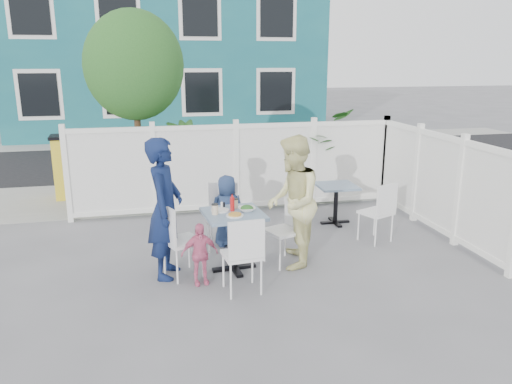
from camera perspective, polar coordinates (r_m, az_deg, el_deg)
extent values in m
plane|color=slate|center=(6.98, 0.58, -7.91)|extent=(80.00, 80.00, 0.00)
cube|color=gray|center=(10.52, -4.13, 0.02)|extent=(24.00, 2.60, 0.01)
cube|color=black|center=(14.10, -6.38, 3.81)|extent=(24.00, 5.00, 0.01)
cube|color=gray|center=(17.14, -7.55, 5.77)|extent=(24.00, 1.60, 0.01)
cube|color=#165B68|center=(20.28, -10.22, 15.58)|extent=(11.00, 6.00, 6.00)
cube|color=black|center=(17.38, -17.92, 10.61)|extent=(1.20, 0.04, 1.40)
cube|color=black|center=(17.49, -4.53, 11.30)|extent=(1.20, 0.04, 1.40)
cube|color=black|center=(17.40, -18.62, 18.83)|extent=(1.20, 0.04, 1.40)
cube|color=black|center=(17.51, -4.71, 19.49)|extent=(1.20, 0.04, 1.40)
cube|color=white|center=(9.00, -2.26, 2.82)|extent=(5.80, 0.04, 1.40)
cube|color=white|center=(8.88, -2.31, 7.50)|extent=(5.86, 0.08, 0.08)
cube|color=white|center=(9.19, -2.21, -1.81)|extent=(5.86, 0.08, 0.12)
cube|color=white|center=(8.40, 19.95, 1.04)|extent=(0.04, 3.60, 1.40)
cube|color=white|center=(8.27, 20.41, 6.02)|extent=(0.08, 3.66, 0.08)
cube|color=white|center=(8.61, 19.50, -3.88)|extent=(0.08, 3.66, 0.12)
cylinder|color=#382316|center=(9.68, -13.26, 5.58)|extent=(0.12, 0.12, 2.40)
ellipsoid|color=#20521D|center=(9.56, -13.78, 13.88)|extent=(1.80, 1.62, 1.98)
cube|color=gold|center=(10.58, -20.30, 2.55)|extent=(0.68, 0.50, 1.21)
imported|color=#20521D|center=(9.58, -8.17, 3.27)|extent=(0.93, 0.93, 1.59)
imported|color=#20521D|center=(9.97, 6.39, 4.29)|extent=(2.08, 2.10, 1.76)
cube|color=slate|center=(6.47, -2.60, -2.53)|extent=(0.82, 0.82, 0.04)
cylinder|color=black|center=(6.59, -2.56, -5.73)|extent=(0.09, 0.09, 0.73)
cube|color=black|center=(6.73, -2.52, -8.63)|extent=(0.59, 0.14, 0.04)
cube|color=black|center=(6.73, -2.52, -8.63)|extent=(0.14, 0.59, 0.04)
cube|color=slate|center=(8.45, 9.18, 0.69)|extent=(0.65, 0.65, 0.04)
cylinder|color=black|center=(8.54, 9.09, -1.45)|extent=(0.07, 0.07, 0.62)
cube|color=black|center=(8.63, 9.01, -3.42)|extent=(0.50, 0.08, 0.04)
cube|color=black|center=(8.63, 9.01, -3.42)|extent=(0.08, 0.50, 0.04)
cube|color=white|center=(6.45, -8.38, -5.57)|extent=(0.55, 0.56, 0.04)
cube|color=white|center=(6.28, -10.10, -3.67)|extent=(0.19, 0.42, 0.47)
cylinder|color=white|center=(6.76, -7.66, -6.68)|extent=(0.03, 0.03, 0.47)
cylinder|color=white|center=(6.45, -6.13, -7.73)|extent=(0.03, 0.03, 0.47)
cylinder|color=white|center=(6.62, -10.42, -7.28)|extent=(0.03, 0.03, 0.47)
cylinder|color=white|center=(6.31, -9.00, -8.38)|extent=(0.03, 0.03, 0.47)
cube|color=white|center=(6.77, 3.09, -4.50)|extent=(0.53, 0.54, 0.04)
cube|color=white|center=(6.80, 4.45, -2.16)|extent=(0.18, 0.41, 0.46)
cylinder|color=white|center=(6.62, 2.76, -7.10)|extent=(0.02, 0.02, 0.46)
cylinder|color=white|center=(6.90, 0.98, -6.14)|extent=(0.02, 0.02, 0.46)
cylinder|color=white|center=(6.81, 5.17, -6.49)|extent=(0.02, 0.02, 0.46)
cylinder|color=white|center=(7.08, 3.34, -5.58)|extent=(0.02, 0.02, 0.46)
cube|color=white|center=(7.30, -3.84, -3.02)|extent=(0.52, 0.50, 0.04)
cube|color=white|center=(7.41, -3.76, -0.66)|extent=(0.43, 0.13, 0.46)
cylinder|color=white|center=(7.20, -2.43, -5.22)|extent=(0.02, 0.02, 0.46)
cylinder|color=white|center=(7.22, -5.39, -5.19)|extent=(0.02, 0.02, 0.46)
cylinder|color=white|center=(7.53, -2.29, -4.30)|extent=(0.02, 0.02, 0.46)
cylinder|color=white|center=(7.55, -5.12, -4.28)|extent=(0.02, 0.02, 0.46)
cube|color=white|center=(5.97, -1.63, -7.21)|extent=(0.47, 0.45, 0.04)
cube|color=white|center=(5.70, -1.09, -5.52)|extent=(0.43, 0.07, 0.46)
cylinder|color=white|center=(6.17, -3.75, -8.80)|extent=(0.02, 0.02, 0.46)
cylinder|color=white|center=(6.26, -0.43, -8.40)|extent=(0.02, 0.02, 0.46)
cylinder|color=white|center=(5.86, -2.89, -10.12)|extent=(0.02, 0.02, 0.46)
cylinder|color=white|center=(5.96, 0.60, -9.67)|extent=(0.02, 0.02, 0.46)
cube|color=white|center=(7.80, 13.55, -2.30)|extent=(0.55, 0.54, 0.04)
cube|color=white|center=(7.61, 14.75, -0.82)|extent=(0.40, 0.19, 0.46)
cylinder|color=white|center=(7.84, 11.62, -3.83)|extent=(0.02, 0.02, 0.46)
cylinder|color=white|center=(8.10, 13.39, -3.32)|extent=(0.02, 0.02, 0.46)
cylinder|color=white|center=(7.63, 13.51, -4.48)|extent=(0.02, 0.02, 0.46)
cylinder|color=white|center=(7.90, 15.26, -3.93)|extent=(0.02, 0.02, 0.46)
imported|color=#0F1B43|center=(6.36, -10.35, -1.87)|extent=(0.59, 0.75, 1.80)
imported|color=#D6CE4B|center=(6.60, 4.19, -1.16)|extent=(0.90, 1.02, 1.77)
imported|color=navy|center=(7.40, -3.32, -2.16)|extent=(0.56, 0.39, 1.07)
imported|color=pink|center=(6.22, -6.47, -7.04)|extent=(0.48, 0.24, 0.79)
cylinder|color=white|center=(6.31, -2.44, -2.70)|extent=(0.22, 0.22, 0.01)
cylinder|color=white|center=(6.54, -4.14, -2.10)|extent=(0.24, 0.24, 0.02)
imported|color=white|center=(6.51, -1.05, -1.97)|extent=(0.22, 0.22, 0.05)
cylinder|color=beige|center=(6.39, -4.71, -2.01)|extent=(0.08, 0.08, 0.13)
cylinder|color=beige|center=(6.63, -2.41, -1.35)|extent=(0.08, 0.08, 0.12)
cylinder|color=#B41214|center=(6.50, -2.73, -1.41)|extent=(0.06, 0.06, 0.18)
cylinder|color=white|center=(6.69, -3.93, -1.45)|extent=(0.03, 0.03, 0.07)
cylinder|color=black|center=(6.70, -3.67, -1.45)|extent=(0.03, 0.03, 0.06)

